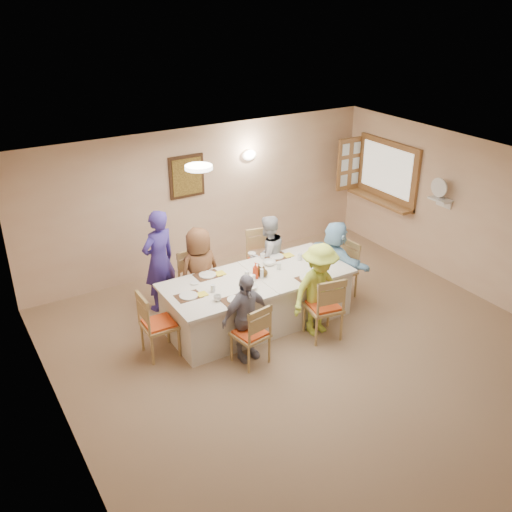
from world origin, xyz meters
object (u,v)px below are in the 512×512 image
serving_hatch (387,172)px  chair_left_end (159,323)px  desk_fan (440,191)px  chair_back_right (264,262)px  chair_right_end (340,270)px  condiment_ketchup (255,270)px  diner_back_right (268,256)px  caregiver (159,261)px  diner_front_right (319,290)px  chair_back_left (197,282)px  diner_back_left (200,272)px  diner_right_end (335,261)px  dining_table (258,300)px  chair_front_left (250,333)px  diner_front_left (246,318)px  chair_front_right (323,306)px

serving_hatch → chair_left_end: 5.21m
desk_fan → chair_back_right: (-2.73, 1.05, -1.03)m
chair_right_end → condiment_ketchup: (-1.59, -0.01, 0.42)m
desk_fan → diner_back_right: 3.02m
chair_right_end → caregiver: size_ratio=0.57×
serving_hatch → diner_front_right: 3.45m
chair_back_left → chair_back_right: (1.20, 0.00, 0.04)m
chair_back_left → diner_back_right: bearing=-13.4°
diner_back_left → chair_right_end: bearing=155.3°
serving_hatch → diner_right_end: serving_hatch is taller
chair_right_end → condiment_ketchup: condiment_ketchup is taller
diner_front_right → dining_table: bearing=126.5°
chair_back_left → caregiver: bearing=134.4°
chair_back_right → chair_front_left: 2.00m
desk_fan → diner_front_right: bearing=-171.1°
chair_front_left → diner_back_right: bearing=-138.8°
desk_fan → chair_back_left: size_ratio=0.32×
diner_front_right → chair_back_left: bearing=124.1°
chair_back_left → diner_front_left: (0.00, -1.48, 0.15)m
chair_left_end → chair_right_end: bearing=-89.7°
dining_table → chair_front_left: size_ratio=3.07×
diner_right_end → serving_hatch: bearing=-66.2°
chair_back_right → chair_front_right: bearing=-78.3°
chair_front_right → chair_right_end: size_ratio=1.07×
chair_back_left → diner_front_right: size_ratio=0.68×
desk_fan → diner_back_right: bearing=161.2°
diner_back_right → condiment_ketchup: 0.96m
dining_table → chair_back_left: 1.00m
chair_back_left → diner_front_right: diner_front_right is taller
serving_hatch → diner_front_right: serving_hatch is taller
serving_hatch → chair_left_end: size_ratio=1.56×
chair_left_end → serving_hatch: bearing=-77.2°
chair_left_end → diner_front_right: 2.27m
desk_fan → chair_front_right: bearing=-168.6°
diner_right_end → diner_back_left: bearing=66.7°
chair_front_left → dining_table: bearing=-136.6°
diner_front_left → diner_right_end: (2.02, 0.68, 0.04)m
caregiver → diner_back_right: bearing=146.7°
desk_fan → diner_back_right: desk_fan is taller
condiment_ketchup → desk_fan: bearing=-4.1°
chair_back_left → chair_right_end: bearing=-28.1°
chair_front_left → chair_left_end: size_ratio=0.94×
diner_back_left → chair_back_left: bearing=-97.2°
serving_hatch → chair_back_right: (-2.84, -0.30, -0.98)m
chair_left_end → diner_front_right: diner_front_right is taller
diner_front_right → condiment_ketchup: diner_front_right is taller
chair_back_left → chair_left_end: bearing=-147.6°
serving_hatch → diner_front_right: size_ratio=1.07×
chair_front_right → chair_back_left: bearing=-42.9°
desk_fan → dining_table: desk_fan is taller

